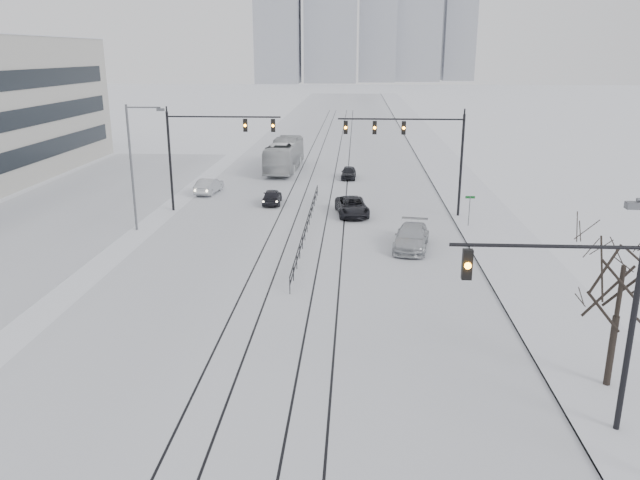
{
  "coord_description": "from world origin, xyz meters",
  "views": [
    {
      "loc": [
        3.4,
        -12.99,
        12.4
      ],
      "look_at": [
        1.64,
        17.55,
        3.2
      ],
      "focal_mm": 35.0,
      "sensor_mm": 36.0,
      "label": 1
    }
  ],
  "objects_px": {
    "bare_tree": "(622,279)",
    "sedan_sb_outer": "(209,186)",
    "sedan_nb_far": "(349,173)",
    "box_truck": "(284,155)",
    "sedan_nb_front": "(352,207)",
    "traffic_mast_near": "(583,307)",
    "sedan_sb_inner": "(272,197)",
    "sedan_nb_right": "(412,237)"
  },
  "relations": [
    {
      "from": "sedan_nb_front",
      "to": "sedan_nb_right",
      "type": "xyz_separation_m",
      "value": [
        3.99,
        -8.63,
        0.06
      ]
    },
    {
      "from": "sedan_nb_front",
      "to": "box_truck",
      "type": "height_order",
      "value": "box_truck"
    },
    {
      "from": "sedan_sb_inner",
      "to": "bare_tree",
      "type": "bearing_deg",
      "value": 116.77
    },
    {
      "from": "traffic_mast_near",
      "to": "bare_tree",
      "type": "height_order",
      "value": "traffic_mast_near"
    },
    {
      "from": "sedan_sb_outer",
      "to": "sedan_nb_right",
      "type": "distance_m",
      "value": 23.38
    },
    {
      "from": "sedan_nb_right",
      "to": "sedan_nb_front",
      "type": "bearing_deg",
      "value": 124.22
    },
    {
      "from": "traffic_mast_near",
      "to": "sedan_sb_outer",
      "type": "height_order",
      "value": "traffic_mast_near"
    },
    {
      "from": "sedan_sb_inner",
      "to": "sedan_nb_right",
      "type": "bearing_deg",
      "value": 129.05
    },
    {
      "from": "box_truck",
      "to": "sedan_sb_outer",
      "type": "bearing_deg",
      "value": 67.06
    },
    {
      "from": "bare_tree",
      "to": "box_truck",
      "type": "xyz_separation_m",
      "value": [
        -17.58,
        45.5,
        -2.83
      ]
    },
    {
      "from": "traffic_mast_near",
      "to": "bare_tree",
      "type": "relative_size",
      "value": 1.15
    },
    {
      "from": "sedan_nb_front",
      "to": "sedan_sb_outer",
      "type": "bearing_deg",
      "value": 143.02
    },
    {
      "from": "traffic_mast_near",
      "to": "sedan_sb_outer",
      "type": "bearing_deg",
      "value": 119.69
    },
    {
      "from": "sedan_sb_inner",
      "to": "sedan_nb_far",
      "type": "xyz_separation_m",
      "value": [
        6.37,
        11.6,
        -0.03
      ]
    },
    {
      "from": "sedan_nb_far",
      "to": "box_truck",
      "type": "height_order",
      "value": "box_truck"
    },
    {
      "from": "bare_tree",
      "to": "sedan_nb_front",
      "type": "distance_m",
      "value": 28.32
    },
    {
      "from": "traffic_mast_near",
      "to": "sedan_sb_inner",
      "type": "height_order",
      "value": "traffic_mast_near"
    },
    {
      "from": "sedan_sb_outer",
      "to": "sedan_nb_right",
      "type": "height_order",
      "value": "sedan_nb_right"
    },
    {
      "from": "bare_tree",
      "to": "sedan_nb_far",
      "type": "xyz_separation_m",
      "value": [
        -10.5,
        41.24,
        -3.87
      ]
    },
    {
      "from": "traffic_mast_near",
      "to": "sedan_sb_outer",
      "type": "distance_m",
      "value": 42.15
    },
    {
      "from": "bare_tree",
      "to": "sedan_nb_front",
      "type": "bearing_deg",
      "value": 110.93
    },
    {
      "from": "bare_tree",
      "to": "sedan_sb_outer",
      "type": "bearing_deg",
      "value": 124.74
    },
    {
      "from": "sedan_nb_front",
      "to": "sedan_nb_far",
      "type": "height_order",
      "value": "sedan_nb_front"
    },
    {
      "from": "sedan_nb_right",
      "to": "sedan_nb_far",
      "type": "relative_size",
      "value": 1.44
    },
    {
      "from": "sedan_nb_far",
      "to": "sedan_nb_front",
      "type": "bearing_deg",
      "value": -86.25
    },
    {
      "from": "sedan_sb_inner",
      "to": "sedan_nb_far",
      "type": "relative_size",
      "value": 1.05
    },
    {
      "from": "sedan_sb_outer",
      "to": "sedan_nb_front",
      "type": "distance_m",
      "value": 15.03
    },
    {
      "from": "traffic_mast_near",
      "to": "sedan_nb_far",
      "type": "bearing_deg",
      "value": 100.37
    },
    {
      "from": "bare_tree",
      "to": "sedan_sb_outer",
      "type": "relative_size",
      "value": 1.44
    },
    {
      "from": "sedan_nb_right",
      "to": "sedan_sb_outer",
      "type": "bearing_deg",
      "value": 146.66
    },
    {
      "from": "traffic_mast_near",
      "to": "box_truck",
      "type": "distance_m",
      "value": 50.9
    },
    {
      "from": "sedan_nb_front",
      "to": "sedan_nb_far",
      "type": "relative_size",
      "value": 1.38
    },
    {
      "from": "sedan_nb_front",
      "to": "box_truck",
      "type": "distance_m",
      "value": 20.73
    },
    {
      "from": "sedan_sb_inner",
      "to": "box_truck",
      "type": "xyz_separation_m",
      "value": [
        -0.71,
        15.86,
        1.01
      ]
    },
    {
      "from": "bare_tree",
      "to": "sedan_nb_front",
      "type": "relative_size",
      "value": 1.22
    },
    {
      "from": "bare_tree",
      "to": "sedan_sb_inner",
      "type": "distance_m",
      "value": 34.32
    },
    {
      "from": "sedan_sb_inner",
      "to": "sedan_nb_far",
      "type": "bearing_deg",
      "value": -121.64
    },
    {
      "from": "sedan_sb_outer",
      "to": "sedan_nb_far",
      "type": "xyz_separation_m",
      "value": [
        12.7,
        7.78,
        -0.08
      ]
    },
    {
      "from": "sedan_nb_front",
      "to": "box_truck",
      "type": "bearing_deg",
      "value": 103.21
    },
    {
      "from": "traffic_mast_near",
      "to": "sedan_nb_far",
      "type": "height_order",
      "value": "traffic_mast_near"
    },
    {
      "from": "bare_tree",
      "to": "box_truck",
      "type": "distance_m",
      "value": 48.86
    },
    {
      "from": "sedan_nb_far",
      "to": "sedan_sb_inner",
      "type": "bearing_deg",
      "value": -116.83
    }
  ]
}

